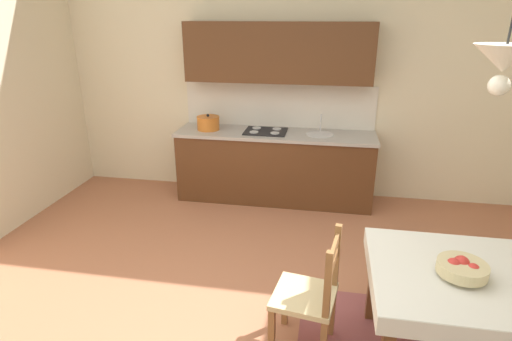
% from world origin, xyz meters
% --- Properties ---
extents(ground_plane, '(6.43, 6.03, 0.10)m').
position_xyz_m(ground_plane, '(0.00, 0.00, -0.05)').
color(ground_plane, '#AD6B4C').
extents(wall_back, '(6.43, 0.12, 4.07)m').
position_xyz_m(wall_back, '(0.00, 2.77, 2.04)').
color(wall_back, beige).
rests_on(wall_back, ground_plane).
extents(kitchen_cabinetry, '(2.48, 0.63, 2.20)m').
position_xyz_m(kitchen_cabinetry, '(-0.14, 2.44, 0.86)').
color(kitchen_cabinetry, '#56331C').
rests_on(kitchen_cabinetry, ground_plane).
extents(dining_table, '(1.20, 1.02, 0.75)m').
position_xyz_m(dining_table, '(1.43, -0.15, 0.62)').
color(dining_table, brown).
rests_on(dining_table, ground_plane).
extents(dining_chair_tv_side, '(0.48, 0.48, 0.93)m').
position_xyz_m(dining_chair_tv_side, '(0.45, -0.13, 0.44)').
color(dining_chair_tv_side, '#D1BC89').
rests_on(dining_chair_tv_side, ground_plane).
extents(fruit_bowl, '(0.30, 0.30, 0.12)m').
position_xyz_m(fruit_bowl, '(1.37, -0.19, 0.81)').
color(fruit_bowl, beige).
rests_on(fruit_bowl, dining_table).
extents(pendant_lamp, '(0.32, 0.32, 0.80)m').
position_xyz_m(pendant_lamp, '(1.38, -0.15, 2.05)').
color(pendant_lamp, black).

